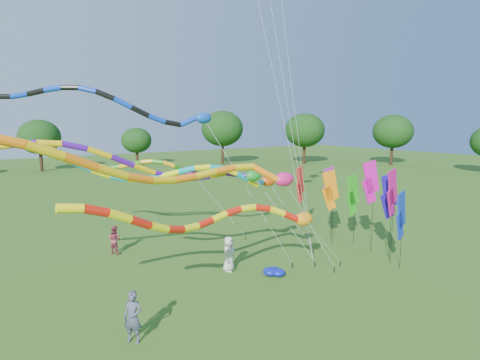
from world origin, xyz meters
TOP-DOWN VIEW (x-y plane):
  - ground at (0.00, 0.00)m, footprint 160.00×160.00m
  - tree_ring at (0.98, -2.11)m, footprint 114.10×116.97m
  - tube_kite_red at (-3.17, 2.74)m, footprint 13.45×1.73m
  - tube_kite_orange at (-6.16, 2.12)m, footprint 16.95×1.81m
  - tube_kite_purple at (-5.82, 5.27)m, footprint 15.28×3.42m
  - tube_kite_blue at (-6.39, 7.49)m, footprint 13.25×6.34m
  - tube_kite_cyan at (-3.24, 5.03)m, footprint 13.08×1.15m
  - tube_kite_green at (-3.98, 12.21)m, footprint 11.52×4.82m
  - banner_pole_green at (6.72, 5.03)m, footprint 1.16×0.09m
  - banner_pole_blue_b at (6.44, 2.38)m, footprint 1.15×0.30m
  - banner_pole_blue_a at (5.61, 1.05)m, footprint 1.15×0.35m
  - banner_pole_magenta_b at (6.60, 3.72)m, footprint 1.14×0.40m
  - banner_pole_violet at (6.73, 6.88)m, footprint 1.16×0.09m
  - banner_pole_red at (5.93, 8.72)m, footprint 1.11×0.50m
  - banner_pole_orange at (5.86, 6.05)m, footprint 1.12×0.47m
  - banner_pole_magenta_a at (5.84, 1.78)m, footprint 1.16×0.30m
  - blue_nylon_heap at (0.11, 4.10)m, footprint 0.98×1.35m
  - person_a at (-1.61, 5.83)m, footprint 1.05×0.96m
  - person_b at (-7.90, 2.14)m, footprint 0.77×0.79m
  - person_c at (-5.50, 11.81)m, footprint 0.94×1.00m

SIDE VIEW (x-z plane):
  - ground at x=0.00m, z-range 0.00..0.00m
  - blue_nylon_heap at x=0.11m, z-range -0.02..0.37m
  - person_c at x=-5.50m, z-range 0.00..1.63m
  - person_a at x=-1.61m, z-range 0.00..1.79m
  - person_b at x=-7.90m, z-range 0.00..1.83m
  - banner_pole_blue_a at x=5.61m, z-range 0.79..4.88m
  - banner_pole_green at x=6.72m, z-range 0.95..5.38m
  - banner_pole_red at x=5.93m, z-range 1.05..5.67m
  - banner_pole_orange at x=5.86m, z-range 1.05..5.68m
  - banner_pole_violet at x=6.73m, z-range 1.08..5.76m
  - banner_pole_blue_b at x=6.44m, z-range 1.13..5.92m
  - tube_kite_red at x=-3.17m, z-range 0.76..6.47m
  - banner_pole_magenta_a at x=5.84m, z-range 1.30..6.43m
  - banner_pole_magenta_b at x=6.60m, z-range 1.41..6.76m
  - tube_kite_green at x=-3.98m, z-range 1.57..8.46m
  - tube_kite_cyan at x=-3.24m, z-range 1.64..8.52m
  - tree_ring at x=0.98m, z-range 0.83..10.51m
  - tube_kite_purple at x=-5.82m, z-range 1.95..9.42m
  - tube_kite_orange at x=-6.16m, z-range 1.86..9.92m
  - tube_kite_blue at x=-6.39m, z-range 3.35..13.00m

